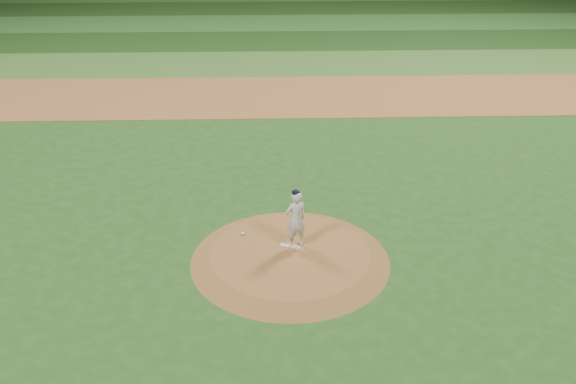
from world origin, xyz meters
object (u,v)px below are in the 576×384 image
(pitching_rubber, at_px, (290,246))
(pitchers_mound, at_px, (290,257))
(pitcher_on_mound, at_px, (296,219))
(rosin_bag, at_px, (243,233))

(pitching_rubber, bearing_deg, pitchers_mound, -69.69)
(pitching_rubber, distance_m, pitcher_on_mound, 0.86)
(pitcher_on_mound, bearing_deg, pitching_rubber, -162.72)
(pitching_rubber, relative_size, rosin_bag, 4.57)
(pitchers_mound, xyz_separation_m, rosin_bag, (-1.34, 1.01, 0.16))
(pitching_rubber, height_order, rosin_bag, rosin_bag)
(pitchers_mound, xyz_separation_m, pitcher_on_mound, (0.16, 0.35, 0.99))
(pitcher_on_mound, bearing_deg, rosin_bag, 156.21)
(pitcher_on_mound, bearing_deg, pitchers_mound, -114.14)
(pitchers_mound, height_order, pitcher_on_mound, pitcher_on_mound)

